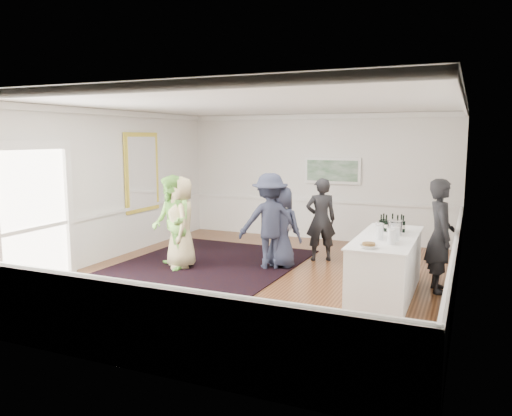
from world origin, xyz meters
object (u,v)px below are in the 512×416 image
at_px(ice_bucket, 395,228).
at_px(guest_dark_a, 270,221).
at_px(guest_green, 172,223).
at_px(guest_tan, 181,222).
at_px(serving_table, 386,266).
at_px(guest_lilac, 279,225).
at_px(bartender, 440,236).
at_px(guest_navy, 282,227).
at_px(guest_dark_b, 321,220).
at_px(nut_bowl, 369,246).

bearing_deg(ice_bucket, guest_dark_a, 165.62).
bearing_deg(guest_green, guest_tan, 107.77).
bearing_deg(serving_table, ice_bucket, 66.20).
height_order(guest_green, guest_dark_a, guest_dark_a).
distance_m(guest_lilac, guest_dark_a, 0.42).
xyz_separation_m(guest_lilac, ice_bucket, (2.47, -1.04, 0.30)).
relative_size(bartender, guest_dark_a, 1.01).
height_order(guest_tan, ice_bucket, guest_tan).
distance_m(bartender, guest_navy, 3.05).
xyz_separation_m(guest_green, ice_bucket, (4.27, 0.20, 0.17)).
relative_size(guest_tan, guest_dark_a, 0.96).
relative_size(guest_tan, guest_dark_b, 1.04).
distance_m(serving_table, ice_bucket, 0.65).
bearing_deg(bartender, ice_bucket, 104.31).
relative_size(guest_tan, ice_bucket, 7.10).
distance_m(serving_table, guest_tan, 4.11).
relative_size(guest_tan, guest_lilac, 1.13).
distance_m(bartender, ice_bucket, 0.81).
relative_size(bartender, guest_dark_b, 1.09).
xyz_separation_m(guest_green, guest_dark_a, (1.76, 0.84, 0.02)).
height_order(guest_tan, guest_lilac, guest_tan).
distance_m(guest_tan, guest_green, 0.21).
bearing_deg(guest_tan, nut_bowl, 33.23).
xyz_separation_m(guest_tan, guest_navy, (1.85, 0.82, -0.10)).
distance_m(bartender, guest_green, 5.00).
bearing_deg(guest_dark_b, nut_bowl, 91.07).
relative_size(serving_table, guest_green, 1.31).
height_order(guest_dark_b, nut_bowl, guest_dark_b).
relative_size(guest_dark_a, ice_bucket, 7.36).
height_order(guest_navy, nut_bowl, guest_navy).
height_order(guest_lilac, guest_dark_b, guest_dark_b).
distance_m(guest_dark_b, guest_navy, 1.03).
height_order(guest_dark_a, nut_bowl, guest_dark_a).
relative_size(guest_dark_a, guest_dark_b, 1.08).
bearing_deg(guest_lilac, ice_bucket, -163.41).
bearing_deg(guest_dark_a, serving_table, 130.38).
distance_m(guest_tan, guest_navy, 2.03).
height_order(bartender, guest_navy, bartender).
bearing_deg(bartender, guest_tan, 79.88).
height_order(serving_table, bartender, bartender).
bearing_deg(guest_navy, guest_dark_a, 48.52).
distance_m(serving_table, guest_dark_a, 2.60).
distance_m(guest_dark_a, nut_bowl, 2.95).
xyz_separation_m(guest_dark_a, ice_bucket, (2.51, -0.64, 0.15)).
xyz_separation_m(guest_tan, guest_lilac, (1.70, 1.05, -0.11)).
height_order(serving_table, guest_dark_a, guest_dark_a).
bearing_deg(ice_bucket, guest_tan, -179.88).
height_order(serving_table, guest_lilac, guest_lilac).
relative_size(serving_table, guest_tan, 1.33).
bearing_deg(serving_table, nut_bowl, -96.55).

